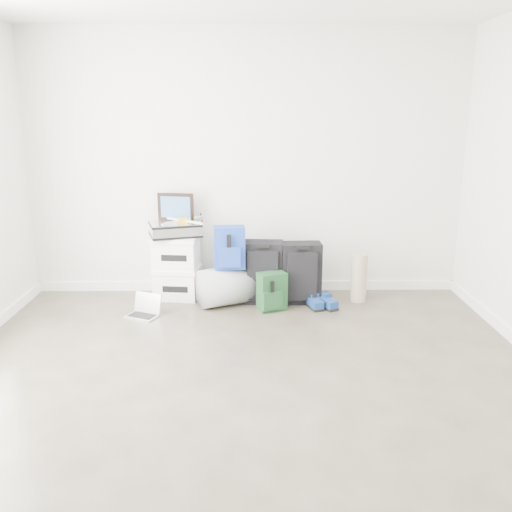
{
  "coord_description": "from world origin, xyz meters",
  "views": [
    {
      "loc": [
        0.03,
        -3.12,
        1.88
      ],
      "look_at": [
        0.09,
        1.9,
        0.54
      ],
      "focal_mm": 38.0,
      "sensor_mm": 36.0,
      "label": 1
    }
  ],
  "objects_px": {
    "duffel_bag": "(230,286)",
    "laptop": "(144,311)",
    "briefcase": "(175,229)",
    "carry_on": "(301,273)",
    "large_suitcase": "(262,272)",
    "boxes_stack": "(177,267)"
  },
  "relations": [
    {
      "from": "briefcase",
      "to": "large_suitcase",
      "type": "bearing_deg",
      "value": -26.29
    },
    {
      "from": "briefcase",
      "to": "large_suitcase",
      "type": "relative_size",
      "value": 0.78
    },
    {
      "from": "briefcase",
      "to": "duffel_bag",
      "type": "distance_m",
      "value": 0.8
    },
    {
      "from": "carry_on",
      "to": "laptop",
      "type": "xyz_separation_m",
      "value": [
        -1.52,
        -0.36,
        -0.26
      ]
    },
    {
      "from": "briefcase",
      "to": "carry_on",
      "type": "relative_size",
      "value": 0.79
    },
    {
      "from": "large_suitcase",
      "to": "laptop",
      "type": "distance_m",
      "value": 1.22
    },
    {
      "from": "briefcase",
      "to": "laptop",
      "type": "xyz_separation_m",
      "value": [
        -0.25,
        -0.53,
        -0.68
      ]
    },
    {
      "from": "duffel_bag",
      "to": "laptop",
      "type": "relative_size",
      "value": 1.77
    },
    {
      "from": "briefcase",
      "to": "duffel_bag",
      "type": "relative_size",
      "value": 0.79
    },
    {
      "from": "duffel_bag",
      "to": "carry_on",
      "type": "xyz_separation_m",
      "value": [
        0.72,
        0.04,
        0.12
      ]
    },
    {
      "from": "briefcase",
      "to": "laptop",
      "type": "distance_m",
      "value": 0.9
    },
    {
      "from": "briefcase",
      "to": "large_suitcase",
      "type": "height_order",
      "value": "briefcase"
    },
    {
      "from": "duffel_bag",
      "to": "large_suitcase",
      "type": "xyz_separation_m",
      "value": [
        0.32,
        0.05,
        0.12
      ]
    },
    {
      "from": "carry_on",
      "to": "briefcase",
      "type": "bearing_deg",
      "value": 169.86
    },
    {
      "from": "duffel_bag",
      "to": "laptop",
      "type": "xyz_separation_m",
      "value": [
        -0.81,
        -0.32,
        -0.14
      ]
    },
    {
      "from": "boxes_stack",
      "to": "laptop",
      "type": "bearing_deg",
      "value": -108.63
    },
    {
      "from": "large_suitcase",
      "to": "carry_on",
      "type": "relative_size",
      "value": 1.02
    },
    {
      "from": "boxes_stack",
      "to": "briefcase",
      "type": "relative_size",
      "value": 1.34
    },
    {
      "from": "carry_on",
      "to": "large_suitcase",
      "type": "bearing_deg",
      "value": 175.25
    },
    {
      "from": "duffel_bag",
      "to": "briefcase",
      "type": "bearing_deg",
      "value": 134.53
    },
    {
      "from": "boxes_stack",
      "to": "large_suitcase",
      "type": "height_order",
      "value": "boxes_stack"
    },
    {
      "from": "boxes_stack",
      "to": "laptop",
      "type": "height_order",
      "value": "boxes_stack"
    }
  ]
}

